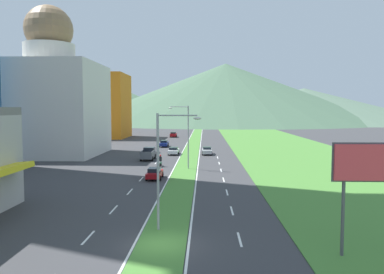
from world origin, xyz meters
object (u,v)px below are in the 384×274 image
car_3 (173,135)px  street_lamp_mid (186,133)px  car_0 (174,151)px  car_1 (155,173)px  car_4 (164,143)px  billboard_roadside (370,171)px  pickup_truck_0 (148,154)px  motorcycle_rider (161,162)px  street_lamp_near (163,163)px  car_2 (207,151)px

car_3 → street_lamp_mid: bearing=-173.5°
car_0 → car_3: (-3.76, 44.46, 0.07)m
car_0 → car_1: size_ratio=1.08×
car_4 → billboard_roadside: bearing=-163.6°
car_0 → pickup_truck_0: size_ratio=0.84×
motorcycle_rider → car_1: bearing=-177.5°
car_1 → car_0: bearing=-0.7°
street_lamp_mid → car_0: size_ratio=2.02×
street_lamp_mid → billboard_roadside: (12.23, -32.01, -0.15)m
car_1 → motorcycle_rider: 10.12m
street_lamp_near → street_lamp_mid: (0.24, 27.60, 0.38)m
car_3 → pickup_truck_0: (-0.02, -51.63, 0.17)m
car_0 → car_1: bearing=179.3°
car_4 → pickup_truck_0: 21.85m
pickup_truck_0 → car_4: bearing=-0.9°
pickup_truck_0 → car_3: bearing=-0.0°
car_3 → car_0: bearing=-175.2°
car_1 → pickup_truck_0: size_ratio=0.77×
street_lamp_mid → motorcycle_rider: (-3.97, 2.23, -4.53)m
car_0 → car_2: bearing=-86.3°
car_1 → motorcycle_rider: bearing=2.5°
street_lamp_near → pickup_truck_0: size_ratio=1.55×
motorcycle_rider → car_4: bearing=5.2°
car_2 → motorcycle_rider: motorcycle_rider is taller
street_lamp_near → street_lamp_mid: 27.60m
street_lamp_mid → car_2: street_lamp_mid is taller
billboard_roadside → street_lamp_mid: bearing=110.9°
street_lamp_mid → car_4: street_lamp_mid is taller
street_lamp_mid → car_1: 9.75m
street_lamp_near → motorcycle_rider: bearing=97.1°
billboard_roadside → car_2: size_ratio=1.46×
car_0 → street_lamp_near: bearing=-176.2°
street_lamp_near → car_3: size_ratio=1.83×
billboard_roadside → car_0: billboard_roadside is taller
street_lamp_mid → billboard_roadside: street_lamp_mid is taller
car_4 → car_0: bearing=-166.9°
street_lamp_mid → pickup_truck_0: size_ratio=1.70×
street_lamp_near → billboard_roadside: size_ratio=1.24×
car_3 → pickup_truck_0: size_ratio=0.85×
billboard_roadside → car_3: size_ratio=1.47×
street_lamp_mid → car_4: size_ratio=1.95×
car_3 → car_4: bearing=-179.4°
motorcycle_rider → billboard_roadside: bearing=-154.7°
billboard_roadside → pickup_truck_0: 46.49m
street_lamp_near → car_1: street_lamp_near is taller
street_lamp_near → car_3: (-6.75, 89.34, -4.09)m
car_0 → pickup_truck_0: bearing=152.2°
car_0 → pickup_truck_0: (-3.78, -7.17, 0.24)m
street_lamp_near → car_3: street_lamp_near is taller
car_0 → car_2: 6.40m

